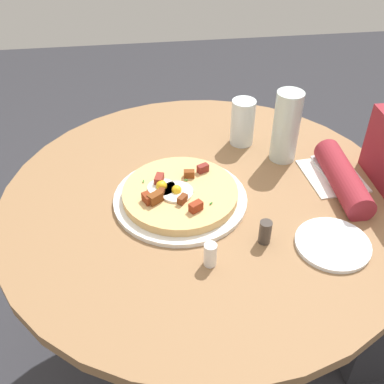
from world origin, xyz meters
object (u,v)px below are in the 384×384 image
(water_glass, at_px, (243,122))
(salt_shaker, at_px, (210,255))
(breakfast_pizza, at_px, (179,193))
(pepper_shaker, at_px, (265,232))
(dining_table, at_px, (203,246))
(fork, at_px, (326,175))
(bread_plate, at_px, (333,244))
(knife, at_px, (339,174))
(water_bottle, at_px, (286,127))
(pizza_plate, at_px, (180,199))

(water_glass, distance_m, salt_shaker, 0.49)
(breakfast_pizza, bearing_deg, pepper_shaker, 136.26)
(dining_table, relative_size, fork, 5.68)
(salt_shaker, distance_m, pepper_shaker, 0.14)
(pepper_shaker, bearing_deg, dining_table, -57.95)
(bread_plate, xyz_separation_m, knife, (-0.11, -0.25, 0.00))
(water_glass, relative_size, water_bottle, 0.67)
(knife, bearing_deg, fork, -90.00)
(water_bottle, bearing_deg, knife, 141.45)
(fork, distance_m, knife, 0.04)
(breakfast_pizza, xyz_separation_m, knife, (-0.43, -0.05, -0.02))
(breakfast_pizza, relative_size, salt_shaker, 5.07)
(fork, bearing_deg, salt_shaker, -58.38)
(knife, height_order, pepper_shaker, pepper_shaker)
(fork, bearing_deg, dining_table, -88.91)
(bread_plate, relative_size, fork, 0.93)
(pizza_plate, height_order, knife, pizza_plate)
(pizza_plate, bearing_deg, water_glass, -130.53)
(water_bottle, bearing_deg, pizza_plate, 26.28)
(breakfast_pizza, bearing_deg, water_bottle, -153.80)
(water_glass, bearing_deg, breakfast_pizza, 49.23)
(water_glass, relative_size, salt_shaker, 2.40)
(water_glass, xyz_separation_m, water_bottle, (-0.10, 0.09, 0.03))
(pizza_plate, relative_size, knife, 1.84)
(water_bottle, distance_m, salt_shaker, 0.46)
(fork, relative_size, water_bottle, 0.90)
(water_bottle, bearing_deg, salt_shaker, 54.29)
(water_bottle, height_order, salt_shaker, water_bottle)
(water_bottle, xyz_separation_m, pepper_shaker, (0.13, 0.32, -0.07))
(dining_table, height_order, salt_shaker, salt_shaker)
(fork, distance_m, salt_shaker, 0.44)
(pepper_shaker, bearing_deg, water_glass, -95.06)
(breakfast_pizza, height_order, salt_shaker, breakfast_pizza)
(knife, bearing_deg, water_glass, -135.81)
(dining_table, relative_size, salt_shaker, 18.23)
(water_glass, bearing_deg, fork, 133.57)
(fork, xyz_separation_m, water_glass, (0.19, -0.20, 0.06))
(knife, distance_m, pepper_shaker, 0.34)
(knife, relative_size, water_glass, 1.34)
(breakfast_pizza, distance_m, knife, 0.44)
(water_glass, xyz_separation_m, salt_shaker, (0.17, 0.46, -0.04))
(water_bottle, bearing_deg, breakfast_pizza, 26.20)
(fork, height_order, knife, same)
(pepper_shaker, bearing_deg, salt_shaker, 20.99)
(dining_table, xyz_separation_m, water_bottle, (-0.24, -0.14, 0.28))
(fork, bearing_deg, pepper_shaker, -51.40)
(breakfast_pizza, bearing_deg, pizza_plate, -165.35)
(salt_shaker, bearing_deg, pizza_plate, -79.62)
(salt_shaker, bearing_deg, fork, -143.55)
(knife, bearing_deg, water_bottle, -133.38)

